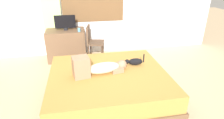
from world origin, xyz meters
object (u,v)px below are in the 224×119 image
Objects in this scene: desk at (66,45)px; cat at (134,62)px; person_lying at (98,67)px; chair_by_desk at (93,41)px; bed at (108,84)px; tv_monitor at (65,22)px; cup at (79,30)px.

cat is at bearing -49.16° from desk.
chair_by_desk reaches higher than person_lying.
tv_monitor is (-0.74, 1.69, 0.71)m from bed.
bed is 1.67m from cup.
cup is at bearing 105.86° from bed.
chair_by_desk is at bearing 88.28° from person_lying.
tv_monitor is at bearing 0.00° from desk.
chair_by_desk reaches higher than desk.
cup is at bearing -30.04° from tv_monitor.
tv_monitor reaches higher than bed.
bed is at bearing -85.03° from chair_by_desk.
cup reaches higher than desk.
bed is 5.69× the size of cat.
tv_monitor is at bearing 113.55° from bed.
cat is 1.96m from desk.
chair_by_desk reaches higher than bed.
person_lying reaches higher than cat.
cup is 0.10× the size of chair_by_desk.
cup is at bearing 126.10° from cat.
chair_by_desk is (0.61, -0.21, -0.41)m from tv_monitor.
bed is 2.16× the size of person_lying.
chair_by_desk is at bearing 117.06° from cat.
cat is at bearing -49.67° from tv_monitor.
chair_by_desk reaches higher than cat.
person_lying is at bearing -80.25° from cup.
bed is 1.86m from desk.
bed is 4.24× the size of tv_monitor.
tv_monitor is 5.87× the size of cup.
person_lying reaches higher than desk.
bed is 0.37m from person_lying.
cup is (0.31, -0.18, -0.14)m from tv_monitor.
person_lying is at bearing 174.42° from bed.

